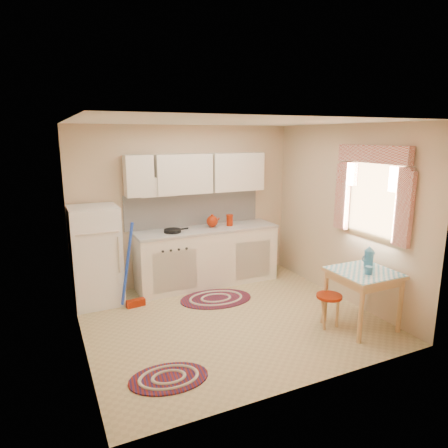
{
  "coord_description": "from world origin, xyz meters",
  "views": [
    {
      "loc": [
        -2.1,
        -4.34,
        2.35
      ],
      "look_at": [
        0.04,
        0.25,
        1.22
      ],
      "focal_mm": 32.0,
      "sensor_mm": 36.0,
      "label": 1
    }
  ],
  "objects_px": {
    "fridge": "(96,256)",
    "base_cabinets": "(207,257)",
    "table": "(362,299)",
    "stool": "(328,311)"
  },
  "relations": [
    {
      "from": "base_cabinets",
      "to": "stool",
      "type": "xyz_separation_m",
      "value": [
        0.8,
        -2.01,
        -0.23
      ]
    },
    {
      "from": "table",
      "to": "stool",
      "type": "relative_size",
      "value": 1.71
    },
    {
      "from": "fridge",
      "to": "table",
      "type": "bearing_deg",
      "value": -36.56
    },
    {
      "from": "fridge",
      "to": "base_cabinets",
      "type": "distance_m",
      "value": 1.72
    },
    {
      "from": "fridge",
      "to": "table",
      "type": "xyz_separation_m",
      "value": [
        2.87,
        -2.13,
        -0.34
      ]
    },
    {
      "from": "fridge",
      "to": "stool",
      "type": "height_order",
      "value": "fridge"
    },
    {
      "from": "fridge",
      "to": "stool",
      "type": "relative_size",
      "value": 3.33
    },
    {
      "from": "base_cabinets",
      "to": "stool",
      "type": "relative_size",
      "value": 5.36
    },
    {
      "from": "base_cabinets",
      "to": "stool",
      "type": "bearing_deg",
      "value": -68.42
    },
    {
      "from": "fridge",
      "to": "base_cabinets",
      "type": "xyz_separation_m",
      "value": [
        1.7,
        0.05,
        -0.26
      ]
    }
  ]
}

